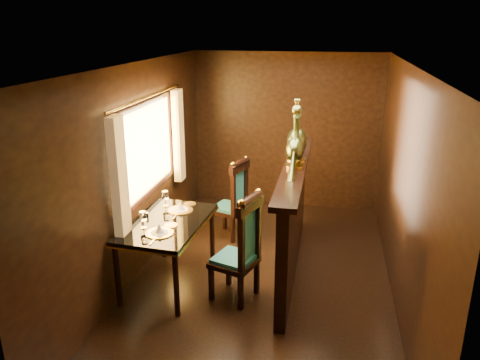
{
  "coord_description": "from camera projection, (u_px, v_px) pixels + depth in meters",
  "views": [
    {
      "loc": [
        0.69,
        -4.89,
        2.92
      ],
      "look_at": [
        -0.34,
        0.38,
        1.11
      ],
      "focal_mm": 35.0,
      "sensor_mm": 36.0,
      "label": 1
    }
  ],
  "objects": [
    {
      "name": "peacock_right",
      "position": [
        297.0,
        130.0,
        5.39
      ],
      "size": [
        0.24,
        0.65,
        0.77
      ],
      "primitive_type": null,
      "color": "#184936",
      "rests_on": "partition"
    },
    {
      "name": "peacock_left",
      "position": [
        295.0,
        139.0,
        5.17
      ],
      "size": [
        0.21,
        0.56,
        0.67
      ],
      "primitive_type": null,
      "color": "#184936",
      "rests_on": "partition"
    },
    {
      "name": "partition",
      "position": [
        293.0,
        216.0,
        5.6
      ],
      "size": [
        0.26,
        2.7,
        1.36
      ],
      "color": "black",
      "rests_on": "ground"
    },
    {
      "name": "ground",
      "position": [
        262.0,
        279.0,
        5.61
      ],
      "size": [
        5.0,
        5.0,
        0.0
      ],
      "primitive_type": "plane",
      "color": "black",
      "rests_on": "ground"
    },
    {
      "name": "dining_table",
      "position": [
        167.0,
        227.0,
        5.31
      ],
      "size": [
        0.89,
        1.38,
        0.99
      ],
      "rotation": [
        0.0,
        0.0,
        -0.06
      ],
      "color": "black",
      "rests_on": "ground"
    },
    {
      "name": "room_shell",
      "position": [
        256.0,
        151.0,
        5.13
      ],
      "size": [
        3.04,
        5.04,
        2.52
      ],
      "color": "black",
      "rests_on": "ground"
    },
    {
      "name": "chair_left",
      "position": [
        244.0,
        246.0,
        4.99
      ],
      "size": [
        0.58,
        0.59,
        1.26
      ],
      "rotation": [
        0.0,
        0.0,
        -0.32
      ],
      "color": "black",
      "rests_on": "ground"
    },
    {
      "name": "chair_right",
      "position": [
        235.0,
        197.0,
        6.5
      ],
      "size": [
        0.54,
        0.55,
        1.18
      ],
      "rotation": [
        0.0,
        0.0,
        -0.32
      ],
      "color": "black",
      "rests_on": "ground"
    }
  ]
}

